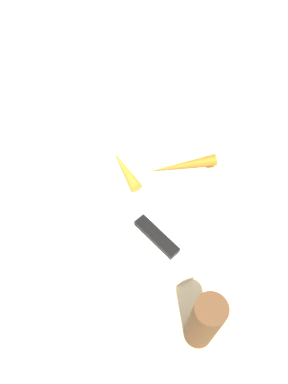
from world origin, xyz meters
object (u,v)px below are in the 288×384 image
(carrot_short, at_px, (125,170))
(carrot_long, at_px, (183,165))
(knife, at_px, (151,232))
(cutting_board, at_px, (144,194))
(pepper_grinder, at_px, (204,323))

(carrot_short, bearing_deg, carrot_long, -113.09)
(knife, distance_m, carrot_short, 0.13)
(cutting_board, bearing_deg, carrot_long, 99.81)
(cutting_board, relative_size, pepper_grinder, 2.36)
(cutting_board, distance_m, knife, 0.08)
(cutting_board, height_order, pepper_grinder, pepper_grinder)
(carrot_long, distance_m, pepper_grinder, 0.31)
(cutting_board, height_order, carrot_long, carrot_long)
(knife, relative_size, carrot_long, 1.54)
(knife, bearing_deg, carrot_short, -22.20)
(pepper_grinder, bearing_deg, knife, 177.53)
(carrot_short, xyz_separation_m, pepper_grinder, (0.31, -0.02, 0.05))
(cutting_board, relative_size, carrot_long, 2.81)
(cutting_board, distance_m, carrot_short, 0.06)
(pepper_grinder, bearing_deg, carrot_short, 176.68)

